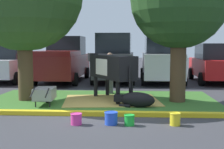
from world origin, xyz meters
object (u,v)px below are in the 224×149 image
at_px(person_handler, 110,72).
at_px(bucket_pink, 76,119).
at_px(shade_tree_right, 179,1).
at_px(suv_black, 162,58).
at_px(wheelbarrow, 45,94).
at_px(sedan_silver, 10,63).
at_px(pickup_truck_maroon, 63,61).
at_px(cow_holstein, 111,67).
at_px(bucket_yellow, 175,119).
at_px(calf_lying, 136,100).
at_px(sedan_red, 214,64).
at_px(bucket_green, 129,120).
at_px(bucket_blue, 111,118).
at_px(suv_dark_grey, 115,58).

relative_size(person_handler, bucket_pink, 5.62).
height_order(shade_tree_right, suv_black, shade_tree_right).
bearing_deg(wheelbarrow, sedan_silver, 119.73).
xyz_separation_m(person_handler, pickup_truck_maroon, (-2.76, 4.07, 0.23)).
bearing_deg(person_handler, pickup_truck_maroon, 124.11).
bearing_deg(cow_holstein, bucket_pink, -99.97).
bearing_deg(bucket_pink, bucket_yellow, 1.93).
bearing_deg(wheelbarrow, bucket_pink, -58.34).
height_order(calf_lying, bucket_pink, calf_lying).
distance_m(cow_holstein, wheelbarrow, 2.50).
distance_m(bucket_pink, sedan_red, 10.64).
relative_size(cow_holstein, bucket_green, 10.80).
bearing_deg(shade_tree_right, bucket_yellow, -99.40).
distance_m(wheelbarrow, suv_black, 7.96).
xyz_separation_m(bucket_yellow, sedan_red, (3.23, 8.92, 0.82)).
xyz_separation_m(wheelbarrow, pickup_truck_maroon, (-0.85, 6.70, 0.73)).
relative_size(bucket_blue, suv_black, 0.07).
relative_size(bucket_green, bucket_yellow, 0.86).
bearing_deg(bucket_yellow, suv_dark_grey, 102.11).
height_order(bucket_green, sedan_silver, sedan_silver).
bearing_deg(cow_holstein, bucket_green, -79.18).
relative_size(wheelbarrow, bucket_yellow, 5.23).
relative_size(wheelbarrow, bucket_green, 6.09).
height_order(shade_tree_right, bucket_blue, shade_tree_right).
height_order(shade_tree_right, cow_holstein, shade_tree_right).
bearing_deg(sedan_red, person_handler, -141.56).
height_order(cow_holstein, wheelbarrow, cow_holstein).
bearing_deg(suv_dark_grey, person_handler, -89.79).
height_order(person_handler, sedan_silver, sedan_silver).
distance_m(calf_lying, bucket_green, 2.22).
bearing_deg(suv_dark_grey, suv_black, -2.63).
bearing_deg(sedan_silver, wheelbarrow, -60.27).
height_order(cow_holstein, bucket_yellow, cow_holstein).
xyz_separation_m(suv_black, sedan_red, (2.70, 0.09, -0.29)).
bearing_deg(person_handler, suv_dark_grey, 90.21).
height_order(bucket_pink, suv_dark_grey, suv_dark_grey).
bearing_deg(person_handler, bucket_blue, -85.80).
xyz_separation_m(shade_tree_right, pickup_truck_maroon, (-5.18, 5.76, -2.28)).
bearing_deg(sedan_silver, cow_holstein, -42.50).
xyz_separation_m(person_handler, bucket_pink, (-0.49, -4.93, -0.73)).
relative_size(calf_lying, bucket_blue, 3.95).
distance_m(shade_tree_right, person_handler, 3.88).
distance_m(shade_tree_right, cow_holstein, 3.22).
distance_m(calf_lying, sedan_red, 7.98).
bearing_deg(sedan_silver, calf_lying, -44.79).
xyz_separation_m(wheelbarrow, bucket_blue, (2.26, -2.23, -0.22)).
xyz_separation_m(bucket_pink, sedan_red, (5.62, 9.00, 0.84)).
distance_m(person_handler, wheelbarrow, 3.28).
bearing_deg(suv_black, pickup_truck_maroon, 179.02).
distance_m(sedan_silver, sedan_red, 10.74).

